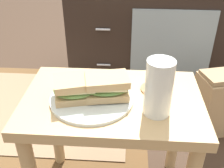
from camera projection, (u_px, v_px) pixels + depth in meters
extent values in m
cube|color=tan|center=(112.00, 102.00, 0.85)|extent=(0.56, 0.36, 0.04)
cylinder|color=tan|center=(55.00, 124.00, 1.11)|extent=(0.04, 0.04, 0.43)
cylinder|color=tan|center=(176.00, 130.00, 1.08)|extent=(0.04, 0.04, 0.43)
cube|color=black|center=(148.00, 35.00, 1.72)|extent=(0.96, 0.44, 0.58)
cube|color=#8C9EA8|center=(171.00, 49.00, 1.52)|extent=(0.45, 0.01, 0.44)
cylinder|color=silver|center=(103.00, 29.00, 1.48)|extent=(0.08, 0.01, 0.01)
cylinder|color=silver|center=(104.00, 65.00, 1.60)|extent=(0.08, 0.01, 0.01)
cube|color=brown|center=(46.00, 108.00, 1.54)|extent=(1.13, 0.90, 0.01)
cube|color=#937556|center=(46.00, 107.00, 1.54)|extent=(0.93, 0.74, 0.00)
cylinder|color=silver|center=(92.00, 98.00, 0.83)|extent=(0.26, 0.26, 0.01)
cube|color=tan|center=(76.00, 94.00, 0.82)|extent=(0.14, 0.12, 0.02)
ellipsoid|color=#729E4C|center=(76.00, 89.00, 0.81)|extent=(0.15, 0.13, 0.02)
cube|color=beige|center=(75.00, 86.00, 0.80)|extent=(0.13, 0.11, 0.01)
cube|color=tan|center=(75.00, 82.00, 0.80)|extent=(0.15, 0.13, 0.02)
cube|color=tan|center=(107.00, 92.00, 0.82)|extent=(0.14, 0.11, 0.02)
ellipsoid|color=#608C42|center=(107.00, 87.00, 0.81)|extent=(0.15, 0.12, 0.02)
cube|color=beige|center=(107.00, 84.00, 0.80)|extent=(0.12, 0.09, 0.01)
cube|color=tan|center=(107.00, 80.00, 0.80)|extent=(0.14, 0.11, 0.02)
cylinder|color=silver|center=(159.00, 88.00, 0.73)|extent=(0.08, 0.08, 0.17)
cylinder|color=#C67219|center=(158.00, 91.00, 0.74)|extent=(0.07, 0.07, 0.14)
cylinder|color=white|center=(161.00, 68.00, 0.70)|extent=(0.07, 0.07, 0.01)
cylinder|color=#996B47|center=(155.00, 89.00, 0.88)|extent=(0.09, 0.09, 0.01)
cube|color=tan|center=(217.00, 104.00, 1.33)|extent=(0.23, 0.21, 0.30)
cube|color=tan|center=(224.00, 76.00, 1.24)|extent=(0.22, 0.18, 0.03)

